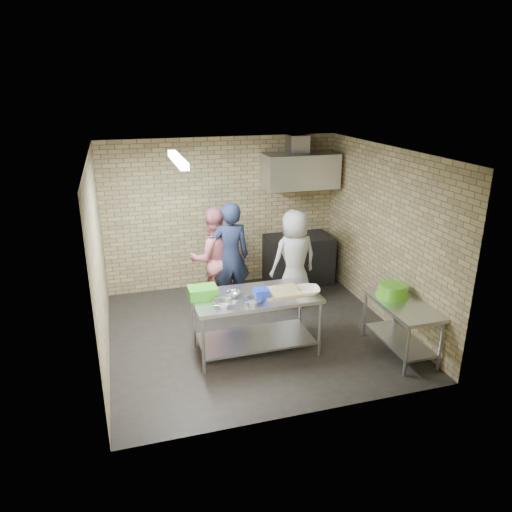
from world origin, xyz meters
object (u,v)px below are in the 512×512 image
Objects in this scene: green_crate at (203,292)px; woman_pink at (213,258)px; woman_white at (294,258)px; blue_tub at (261,293)px; green_basin at (393,290)px; prep_table at (256,323)px; bottle_green at (319,173)px; man_navy at (230,257)px; side_counter at (400,328)px; stove at (298,260)px; bottle_red at (299,173)px.

woman_pink is (0.44, 1.49, -0.08)m from green_crate.
woman_white reaches higher than green_crate.
woman_white is (1.00, 1.40, -0.10)m from blue_tub.
woman_white reaches higher than green_basin.
blue_tub is (0.05, -0.10, 0.49)m from prep_table.
prep_table is at bearing -128.64° from bottle_green.
green_crate is 2.53× the size of bottle_green.
woman_white is (1.07, -0.12, -0.09)m from man_navy.
stove reaches higher than side_counter.
green_crate reaches higher than stove.
bottle_red is 0.10× the size of man_navy.
side_counter is at bearing -14.95° from blue_tub.
man_navy is 1.08m from woman_white.
bottle_green is at bearing 90.00° from side_counter.
bottle_green is at bearing -154.79° from man_navy.
bottle_green is at bearing -164.58° from woman_pink.
prep_table is 9.00× the size of blue_tub.
bottle_red reaches higher than green_basin.
bottle_green is 2.43m from man_navy.
woman_pink reaches higher than blue_tub.
green_crate is 2.64m from green_basin.
woman_white is (-0.41, -0.85, 0.37)m from stove.
stove is at bearing 99.76° from green_basin.
man_navy reaches higher than side_counter.
green_basin is 0.25× the size of man_navy.
man_navy is at bearing 62.31° from green_crate.
bottle_green is (0.00, 2.99, 1.64)m from side_counter.
blue_tub is at bearing -63.43° from prep_table.
bottle_red is (0.05, 0.24, 1.58)m from stove.
green_crate is 1.47m from man_navy.
side_counter is 3.13m from woman_pink.
bottle_green is at bearing 53.23° from blue_tub.
bottle_green is (0.45, 0.24, 1.57)m from stove.
blue_tub is (-1.41, -2.25, 0.46)m from stove.
woman_white is (-0.84, 1.65, -0.02)m from green_basin.
side_counter is 3.17× the size of green_crate.
woman_white is at bearing -128.21° from bottle_green.
green_basin is at bearing -82.10° from bottle_red.
green_crate is at bearing 170.27° from prep_table.
bottle_red is at bearing -149.10° from man_navy.
man_navy reaches higher than woman_white.
man_navy reaches higher than stove.
bottle_green is at bearing 51.36° from prep_table.
prep_table is at bearing 169.60° from green_basin.
woman_pink is (-2.15, 1.96, 0.01)m from green_basin.
stove is at bearing -123.76° from woman_white.
prep_table is at bearing 116.57° from blue_tub.
side_counter is 3.44m from bottle_red.
blue_tub reaches higher than stove.
green_basin is 1.85m from woman_white.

